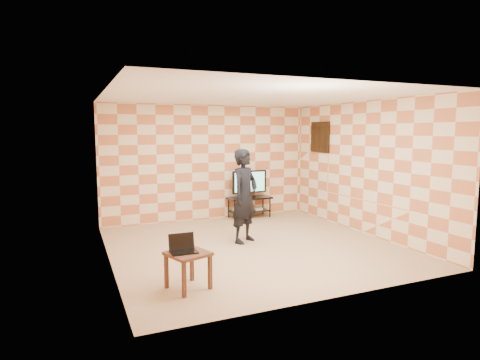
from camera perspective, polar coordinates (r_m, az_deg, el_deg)
name	(u,v)px	position (r m, az deg, el deg)	size (l,w,h in m)	color
floor	(253,246)	(7.45, 1.83, -9.33)	(5.00, 5.00, 0.00)	tan
wall_back	(209,163)	(9.51, -4.50, 2.47)	(5.00, 0.02, 2.70)	beige
wall_front	(339,192)	(5.06, 13.93, -1.67)	(5.00, 0.02, 2.70)	beige
wall_left	(107,179)	(6.55, -18.38, 0.11)	(0.02, 5.00, 2.70)	beige
wall_right	(364,168)	(8.55, 17.25, 1.68)	(0.02, 5.00, 2.70)	beige
ceiling	(253,96)	(7.18, 1.92, 11.83)	(5.00, 5.00, 0.02)	white
wall_art	(320,137)	(9.73, 11.31, 6.00)	(0.04, 0.72, 0.72)	black
tv_stand	(249,203)	(9.75, 1.33, -3.22)	(1.06, 0.48, 0.50)	black
tv	(249,182)	(9.67, 1.35, -0.35)	(0.89, 0.18, 0.65)	black
dvd_player	(242,209)	(9.72, 0.28, -4.21)	(0.42, 0.30, 0.07)	silver
game_console	(258,209)	(9.88, 2.55, -4.10)	(0.21, 0.15, 0.05)	silver
side_table	(188,259)	(5.45, -7.41, -11.03)	(0.63, 0.63, 0.50)	#3B2819
laptop	(183,248)	(5.44, -8.13, -9.54)	(0.35, 0.28, 0.23)	black
person	(245,196)	(7.53, 0.68, -2.27)	(0.64, 0.42, 1.77)	black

